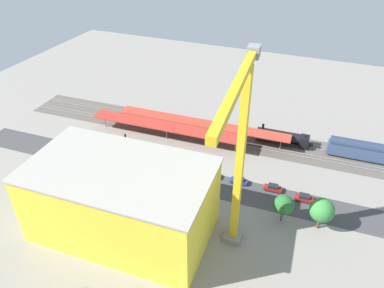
# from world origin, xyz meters

# --- Properties ---
(ground_plane) EXTENTS (198.31, 198.31, 0.00)m
(ground_plane) POSITION_xyz_m (0.00, 0.00, 0.00)
(ground_plane) COLOR gray
(ground_plane) RESTS_ON ground
(rail_bed) EXTENTS (124.37, 18.11, 0.01)m
(rail_bed) POSITION_xyz_m (0.00, -20.16, 0.00)
(rail_bed) COLOR #5B544C
(rail_bed) RESTS_ON ground
(street_asphalt) EXTENTS (124.20, 13.77, 0.01)m
(street_asphalt) POSITION_xyz_m (0.00, 3.18, 0.00)
(street_asphalt) COLOR #424244
(street_asphalt) RESTS_ON ground
(track_rails) EXTENTS (123.86, 11.68, 0.12)m
(track_rails) POSITION_xyz_m (0.00, -20.16, 0.18)
(track_rails) COLOR #9E9EA8
(track_rails) RESTS_ON ground
(platform_canopy_near) EXTENTS (46.90, 7.00, 4.46)m
(platform_canopy_near) POSITION_xyz_m (11.80, -12.42, 4.26)
(platform_canopy_near) COLOR #B73328
(platform_canopy_near) RESTS_ON ground
(platform_canopy_far) EXTENTS (52.80, 6.38, 4.21)m
(platform_canopy_far) POSITION_xyz_m (2.81, -18.43, 3.99)
(platform_canopy_far) COLOR #C63D2D
(platform_canopy_far) RESTS_ON ground
(locomotive) EXTENTS (16.32, 3.57, 5.29)m
(locomotive) POSITION_xyz_m (-21.43, -22.83, 1.91)
(locomotive) COLOR black
(locomotive) RESTS_ON ground
(passenger_coach) EXTENTS (20.02, 3.70, 5.73)m
(passenger_coach) POSITION_xyz_m (-43.28, -22.83, 3.00)
(passenger_coach) COLOR black
(passenger_coach) RESTS_ON ground
(parked_car_0) EXTENTS (4.22, 1.91, 1.72)m
(parked_car_0) POSITION_xyz_m (-30.04, 0.15, 0.75)
(parked_car_0) COLOR black
(parked_car_0) RESTS_ON ground
(parked_car_1) EXTENTS (4.42, 1.97, 1.71)m
(parked_car_1) POSITION_xyz_m (-22.47, -0.71, 0.75)
(parked_car_1) COLOR black
(parked_car_1) RESTS_ON ground
(parked_car_2) EXTENTS (4.41, 1.99, 1.62)m
(parked_car_2) POSITION_xyz_m (-13.97, -0.32, 0.72)
(parked_car_2) COLOR black
(parked_car_2) RESTS_ON ground
(parked_car_3) EXTENTS (4.62, 2.05, 1.58)m
(parked_car_3) POSITION_xyz_m (-6.63, -0.02, 0.70)
(parked_car_3) COLOR black
(parked_car_3) RESTS_ON ground
(parked_car_4) EXTENTS (4.15, 1.96, 1.77)m
(parked_car_4) POSITION_xyz_m (0.83, 0.02, 0.78)
(parked_car_4) COLOR black
(parked_car_4) RESTS_ON ground
(parked_car_5) EXTENTS (4.12, 2.11, 1.54)m
(parked_car_5) POSITION_xyz_m (9.20, 0.05, 0.69)
(parked_car_5) COLOR black
(parked_car_5) RESTS_ON ground
(parked_car_6) EXTENTS (4.21, 2.02, 1.86)m
(parked_car_6) POSITION_xyz_m (17.19, -0.44, 0.82)
(parked_car_6) COLOR black
(parked_car_6) RESTS_ON ground
(parked_car_7) EXTENTS (4.22, 2.05, 1.69)m
(parked_car_7) POSITION_xyz_m (24.51, 0.10, 0.76)
(parked_car_7) COLOR black
(parked_car_7) RESTS_ON ground
(construction_building) EXTENTS (36.87, 21.84, 15.92)m
(construction_building) POSITION_xyz_m (4.76, 23.51, 7.96)
(construction_building) COLOR yellow
(construction_building) RESTS_ON ground
(construction_roof_slab) EXTENTS (37.50, 22.47, 0.40)m
(construction_roof_slab) POSITION_xyz_m (4.76, 23.51, 16.12)
(construction_roof_slab) COLOR #ADA89E
(construction_roof_slab) RESTS_ON construction_building
(tower_crane) EXTENTS (4.33, 28.87, 39.99)m
(tower_crane) POSITION_xyz_m (-17.86, 20.04, 23.87)
(tower_crane) COLOR gray
(tower_crane) RESTS_ON ground
(box_truck_0) EXTENTS (10.34, 2.84, 3.21)m
(box_truck_0) POSITION_xyz_m (8.16, 7.93, 1.60)
(box_truck_0) COLOR black
(box_truck_0) RESTS_ON ground
(box_truck_1) EXTENTS (8.39, 2.89, 3.47)m
(box_truck_1) POSITION_xyz_m (12.02, 8.69, 1.68)
(box_truck_1) COLOR black
(box_truck_1) RESTS_ON ground
(street_tree_0) EXTENTS (4.50, 4.50, 7.65)m
(street_tree_0) POSITION_xyz_m (0.94, 8.18, 5.36)
(street_tree_0) COLOR brown
(street_tree_0) RESTS_ON ground
(street_tree_1) EXTENTS (5.79, 5.79, 7.99)m
(street_tree_1) POSITION_xyz_m (21.69, 7.58, 5.09)
(street_tree_1) COLOR brown
(street_tree_1) RESTS_ON ground
(street_tree_2) EXTENTS (6.26, 6.26, 8.49)m
(street_tree_2) POSITION_xyz_m (25.88, 7.91, 5.35)
(street_tree_2) COLOR brown
(street_tree_2) RESTS_ON ground
(street_tree_3) EXTENTS (5.26, 5.26, 7.88)m
(street_tree_3) POSITION_xyz_m (-33.92, 7.93, 5.22)
(street_tree_3) COLOR brown
(street_tree_3) RESTS_ON ground
(street_tree_4) EXTENTS (5.08, 5.08, 6.94)m
(street_tree_4) POSITION_xyz_m (8.02, 8.32, 4.39)
(street_tree_4) COLOR brown
(street_tree_4) RESTS_ON ground
(street_tree_5) EXTENTS (4.45, 4.45, 6.99)m
(street_tree_5) POSITION_xyz_m (-26.17, 8.78, 4.75)
(street_tree_5) COLOR brown
(street_tree_5) RESTS_ON ground
(traffic_light) EXTENTS (0.50, 0.36, 6.27)m
(traffic_light) POSITION_xyz_m (19.02, -1.44, 4.17)
(traffic_light) COLOR #333333
(traffic_light) RESTS_ON ground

